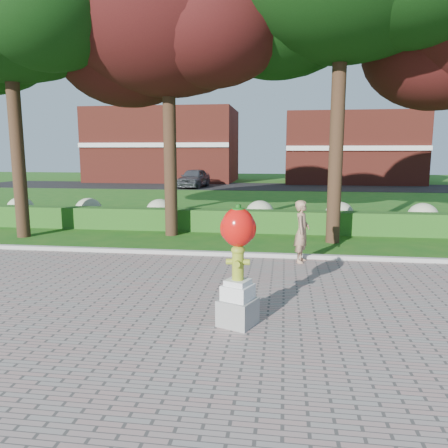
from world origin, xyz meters
name	(u,v)px	position (x,y,z in m)	size (l,w,h in m)	color
ground	(192,290)	(0.00, 0.00, 0.00)	(100.00, 100.00, 0.00)	#1A5816
walkway	(124,389)	(0.00, -4.00, 0.02)	(40.00, 14.00, 0.04)	gray
curb	(214,254)	(0.00, 3.00, 0.07)	(40.00, 0.18, 0.15)	#ADADA5
lawn_hedge	(231,221)	(0.00, 7.00, 0.40)	(24.00, 0.70, 0.80)	#174C15
hydrangea_row	(249,213)	(0.57, 8.00, 0.55)	(20.10, 1.10, 0.99)	#AFB68B
street	(261,187)	(0.00, 28.00, 0.01)	(50.00, 8.00, 0.02)	black
building_left	(164,146)	(-10.00, 34.00, 3.50)	(14.00, 8.00, 7.00)	maroon
building_right	(350,148)	(8.00, 34.00, 3.20)	(12.00, 8.00, 6.40)	maroon
tree_mid_left	(165,16)	(-2.10, 6.08, 7.30)	(8.25, 7.04, 10.69)	black
hydrant_sculpture	(238,262)	(1.18, -1.83, 1.12)	(0.72, 0.72, 2.04)	gray
woman	(302,231)	(2.39, 2.60, 0.86)	(0.59, 0.39, 1.63)	#9F775A
parked_car	(194,178)	(-5.40, 26.22, 0.79)	(1.82, 4.53, 1.54)	#3E3F45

